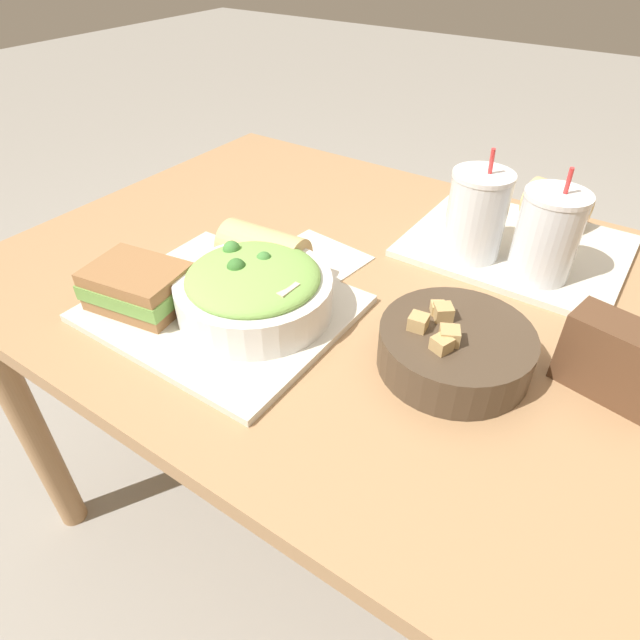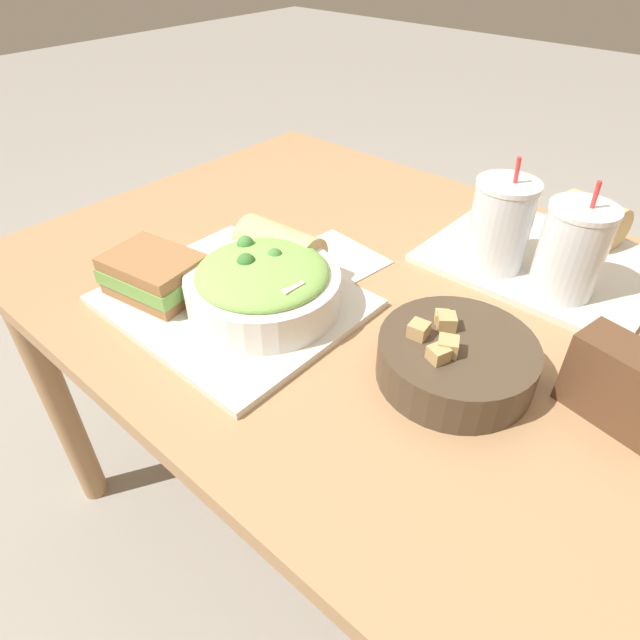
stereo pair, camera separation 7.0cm
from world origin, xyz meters
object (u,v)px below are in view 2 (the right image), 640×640
object	(u,v)px
soup_bowl	(456,358)
drink_cup_red	(571,253)
baguette_far	(593,220)
salad_bowl	(263,284)
baguette_near	(281,248)
napkin_folded	(340,256)
chip_bag	(623,386)
sandwich_near	(154,274)
drink_cup_dark	(499,227)

from	to	relation	value
soup_bowl	drink_cup_red	size ratio (longest dim) A/B	1.10
soup_bowl	baguette_far	bearing A→B (deg)	89.62
salad_bowl	baguette_near	distance (m)	0.11
baguette_near	napkin_folded	distance (m)	0.13
drink_cup_red	chip_bag	xyz separation A→B (m)	(0.15, -0.21, -0.03)
baguette_near	chip_bag	bearing A→B (deg)	-89.64
baguette_far	chip_bag	bearing A→B (deg)	-142.19
baguette_near	baguette_far	xyz separation A→B (m)	(0.35, 0.45, 0.00)
sandwich_near	napkin_folded	size ratio (longest dim) A/B	0.96
soup_bowl	drink_cup_red	world-z (taller)	drink_cup_red
baguette_far	napkin_folded	xyz separation A→B (m)	(-0.32, -0.34, -0.05)
baguette_near	salad_bowl	bearing A→B (deg)	-153.01
salad_bowl	baguette_far	xyz separation A→B (m)	(0.30, 0.55, -0.00)
napkin_folded	drink_cup_red	bearing A→B (deg)	22.27
salad_bowl	napkin_folded	distance (m)	0.21
chip_bag	salad_bowl	bearing A→B (deg)	-152.65
salad_bowl	soup_bowl	bearing A→B (deg)	13.16
chip_bag	napkin_folded	size ratio (longest dim) A/B	0.80
drink_cup_dark	chip_bag	size ratio (longest dim) A/B	1.41
sandwich_near	baguette_far	world-z (taller)	baguette_far
drink_cup_red	chip_bag	distance (m)	0.26
sandwich_near	baguette_far	bearing A→B (deg)	44.77
sandwich_near	chip_bag	bearing A→B (deg)	9.93
sandwich_near	salad_bowl	bearing A→B (deg)	18.75
napkin_folded	sandwich_near	bearing A→B (deg)	-115.77
drink_cup_dark	drink_cup_red	world-z (taller)	drink_cup_dark
drink_cup_dark	chip_bag	world-z (taller)	drink_cup_dark
salad_bowl	drink_cup_dark	world-z (taller)	drink_cup_dark
drink_cup_dark	napkin_folded	size ratio (longest dim) A/B	1.13
baguette_near	napkin_folded	bearing A→B (deg)	-23.54
baguette_near	drink_cup_dark	xyz separation A→B (m)	(0.26, 0.25, 0.03)
soup_bowl	chip_bag	bearing A→B (deg)	20.54
baguette_far	chip_bag	xyz separation A→B (m)	(0.18, -0.41, 0.00)
soup_bowl	drink_cup_dark	bearing A→B (deg)	107.67
baguette_near	drink_cup_red	size ratio (longest dim) A/B	0.80
baguette_far	soup_bowl	bearing A→B (deg)	-166.48
sandwich_near	baguette_near	size ratio (longest dim) A/B	1.09
napkin_folded	baguette_near	bearing A→B (deg)	-109.46
salad_bowl	chip_bag	world-z (taller)	same
baguette_far	napkin_folded	distance (m)	0.47
drink_cup_dark	chip_bag	xyz separation A→B (m)	(0.27, -0.21, -0.03)
baguette_near	napkin_folded	world-z (taller)	baguette_near
salad_bowl	baguette_far	distance (m)	0.62
baguette_far	napkin_folded	world-z (taller)	baguette_far
soup_bowl	napkin_folded	world-z (taller)	soup_bowl
soup_bowl	sandwich_near	size ratio (longest dim) A/B	1.26
soup_bowl	chip_bag	world-z (taller)	chip_bag
salad_bowl	sandwich_near	xyz separation A→B (m)	(-0.16, -0.09, -0.01)
napkin_folded	soup_bowl	bearing A→B (deg)	-23.75
sandwich_near	drink_cup_red	world-z (taller)	drink_cup_red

